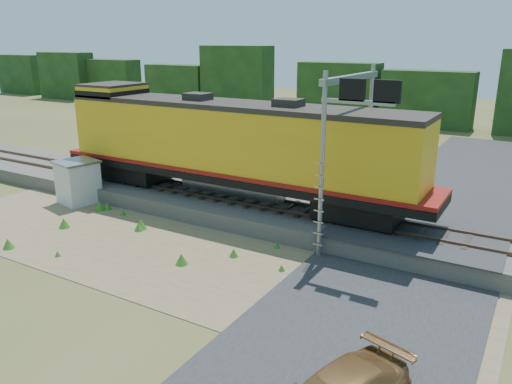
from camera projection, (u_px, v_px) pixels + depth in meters
The scene contains 10 objects.
ground at pixel (199, 266), 19.77m from camera, with size 140.00×140.00×0.00m, color #475123.
ballast at pixel (272, 213), 24.59m from camera, with size 70.00×5.00×0.80m, color slate.
rails at pixel (272, 204), 24.45m from camera, with size 70.00×1.54×0.16m.
dirt_shoulder at pixel (168, 250), 21.15m from camera, with size 26.00×8.00×0.03m, color #8C7754.
road at pixel (378, 300), 16.94m from camera, with size 7.00×66.00×0.86m.
tree_line_north at pixel (426, 97), 50.16m from camera, with size 130.00×3.00×6.50m.
weed_clumps at pixel (135, 247), 21.56m from camera, with size 15.00×6.20×0.56m, color #347321, non-canonical shape.
locomotive at pixel (227, 144), 24.93m from camera, with size 20.53×3.13×5.30m.
shed at pixel (78, 182), 27.10m from camera, with size 2.38×2.38×2.36m.
signal_gantry at pixel (353, 116), 20.52m from camera, with size 2.97×6.20×7.48m.
Camera 1 is at (11.14, -14.39, 8.55)m, focal length 35.00 mm.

